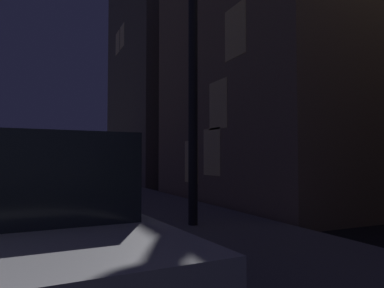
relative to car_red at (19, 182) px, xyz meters
The scene contains 4 objects.
car_red is the anchor object (origin of this frame).
street_lamp 6.13m from the car_red, 57.18° to the right, with size 0.44×0.44×5.79m.
building_mid 9.32m from the car_red, ahead, with size 8.00×7.36×8.74m.
building_far 12.48m from the car_red, 44.43° to the left, with size 7.12×8.01×12.37m.
Camera 1 is at (3.13, -0.41, 1.27)m, focal length 33.45 mm.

